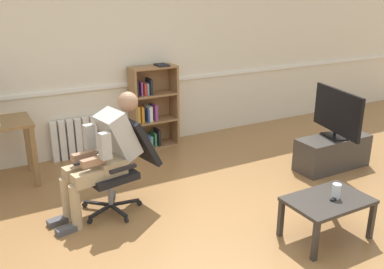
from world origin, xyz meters
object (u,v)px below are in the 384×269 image
at_px(tv_stand, 332,152).
at_px(office_chair, 122,160).
at_px(coffee_table, 328,204).
at_px(tv_screen, 337,113).
at_px(spare_remote, 335,198).
at_px(radiator, 83,137).
at_px(drinking_glass, 336,191).
at_px(bookshelf, 151,110).
at_px(person_seated, 104,153).

bearing_deg(tv_stand, office_chair, 173.02).
distance_m(tv_stand, coffee_table, 1.70).
distance_m(tv_screen, spare_remote, 1.70).
xyz_separation_m(radiator, spare_remote, (1.46, -3.07, 0.13)).
bearing_deg(radiator, office_chair, -90.24).
height_order(coffee_table, drinking_glass, drinking_glass).
height_order(office_chair, tv_screen, tv_screen).
distance_m(radiator, tv_stand, 3.29).
bearing_deg(coffee_table, bookshelf, 98.26).
bearing_deg(coffee_table, drinking_glass, -15.36).
bearing_deg(tv_stand, person_seated, 174.17).
distance_m(bookshelf, coffee_table, 2.99).
height_order(tv_screen, spare_remote, tv_screen).
bearing_deg(person_seated, spare_remote, 38.34).
xyz_separation_m(office_chair, spare_remote, (1.47, -1.48, -0.12)).
height_order(radiator, spare_remote, radiator).
distance_m(coffee_table, drinking_glass, 0.14).
bearing_deg(coffee_table, office_chair, 134.19).
bearing_deg(bookshelf, spare_remote, -80.77).
distance_m(radiator, coffee_table, 3.36).
distance_m(tv_stand, tv_screen, 0.53).
xyz_separation_m(drinking_glass, spare_remote, (-0.01, -0.01, -0.06)).
bearing_deg(office_chair, coffee_table, 33.61).
xyz_separation_m(person_seated, tv_screen, (2.87, -0.29, 0.08)).
bearing_deg(radiator, coffee_table, -65.26).
relative_size(radiator, coffee_table, 1.10).
bearing_deg(spare_remote, drinking_glass, 95.39).
distance_m(radiator, office_chair, 1.62).
bearing_deg(tv_screen, office_chair, 95.77).
bearing_deg(tv_stand, spare_remote, -136.46).
bearing_deg(drinking_glass, tv_stand, 43.69).
height_order(bookshelf, tv_screen, bookshelf).
bearing_deg(tv_stand, coffee_table, -138.39).
height_order(drinking_glass, spare_remote, drinking_glass).
bearing_deg(spare_remote, tv_screen, 111.97).
distance_m(person_seated, drinking_glass, 2.21).
bearing_deg(tv_stand, radiator, 144.22).
bearing_deg(bookshelf, tv_screen, -47.12).
bearing_deg(person_seated, drinking_glass, 38.70).
relative_size(radiator, drinking_glass, 6.09).
relative_size(office_chair, tv_stand, 0.97).
distance_m(person_seated, tv_screen, 2.88).
bearing_deg(spare_remote, office_chair, -156.72).
height_order(bookshelf, drinking_glass, bookshelf).
distance_m(bookshelf, tv_stand, 2.51).
relative_size(person_seated, drinking_glass, 8.99).
xyz_separation_m(office_chair, tv_screen, (2.68, -0.33, 0.21)).
xyz_separation_m(tv_screen, coffee_table, (-1.27, -1.12, -0.39)).
xyz_separation_m(tv_screen, spare_remote, (-1.21, -1.15, -0.33)).
bearing_deg(office_chair, tv_stand, 72.44).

